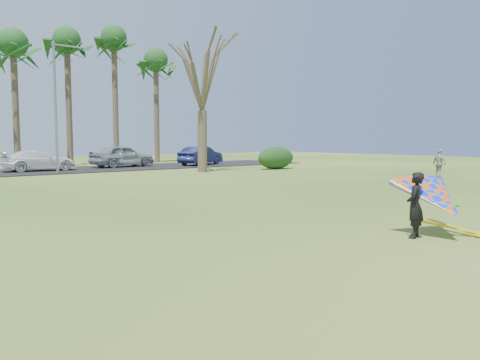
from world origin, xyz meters
TOP-DOWN VIEW (x-y plane):
  - ground at (0.00, 0.00)m, footprint 100.00×100.00m
  - parking_strip at (0.00, 25.00)m, footprint 46.00×7.00m
  - palm_6 at (2.00, 31.00)m, footprint 4.84×4.84m
  - palm_7 at (6.00, 31.00)m, footprint 4.84×4.84m
  - palm_8 at (10.00, 31.00)m, footprint 4.84×4.84m
  - palm_9 at (14.00, 31.00)m, footprint 4.84×4.84m
  - bare_tree_right at (10.00, 18.00)m, footprint 6.27×6.27m
  - streetlight at (2.16, 22.00)m, footprint 2.28×0.18m
  - hedge_near at (15.78, 17.09)m, footprint 3.20×1.45m
  - hedge_far at (20.70, 21.98)m, footprint 2.39×1.12m
  - car_3 at (1.77, 24.97)m, footprint 4.66×1.98m
  - car_4 at (7.98, 25.62)m, footprint 5.05×2.52m
  - car_5 at (14.12, 24.13)m, footprint 4.75×3.18m
  - pedestrian_b at (17.06, 5.59)m, footprint 0.73×1.02m
  - kite_flyer at (2.18, -2.06)m, footprint 2.13×2.39m

SIDE VIEW (x-z plane):
  - ground at x=0.00m, z-range 0.00..0.00m
  - parking_strip at x=0.00m, z-range 0.00..0.06m
  - hedge_far at x=20.70m, z-range 0.00..1.33m
  - car_3 at x=1.77m, z-range 0.06..1.40m
  - hedge_near at x=15.78m, z-range 0.00..1.60m
  - car_5 at x=14.12m, z-range 0.06..1.54m
  - pedestrian_b at x=17.06m, z-range 0.00..1.61m
  - kite_flyer at x=2.18m, z-range -0.17..1.85m
  - car_4 at x=7.98m, z-range 0.06..1.71m
  - streetlight at x=2.16m, z-range 0.46..8.46m
  - bare_tree_right at x=10.00m, z-range 1.96..11.17m
  - palm_6 at x=2.00m, z-range 3.75..14.59m
  - palm_9 at x=14.00m, z-range 3.75..14.59m
  - palm_7 at x=6.00m, z-range 4.08..15.62m
  - palm_8 at x=10.00m, z-range 4.40..16.64m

